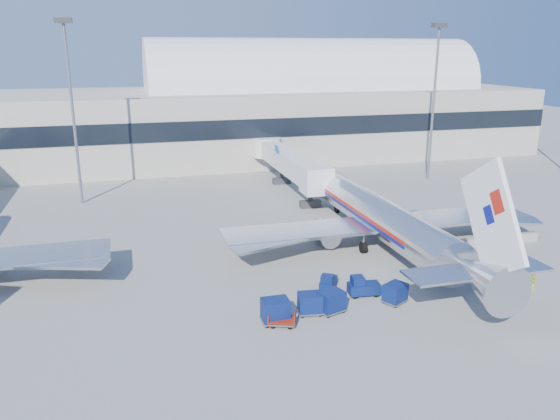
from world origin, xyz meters
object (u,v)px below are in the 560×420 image
object	(u,v)px
jetbridge_near	(286,160)
tug_left	(328,282)
cart_train_a	(331,301)
cart_train_b	(310,303)
airliner_main	(384,219)
tug_right	(474,268)
mast_east	(435,80)
mast_west	(70,86)
cart_solo_far	(485,277)
cart_open_red	(282,321)
barrier_near	(468,243)
ramp_worker	(532,283)
barrier_mid	(496,240)
cart_train_c	(275,310)
tug_lead	(363,287)
cart_solo_near	(395,293)
barrier_far	(523,237)

from	to	relation	value
jetbridge_near	tug_left	size ratio (longest dim) A/B	11.16
cart_train_a	cart_train_b	distance (m)	1.61
airliner_main	tug_right	distance (m)	9.99
mast_east	cart_train_b	size ratio (longest dim) A/B	11.21
jetbridge_near	cart_train_a	xyz separation A→B (m)	(-7.71, -38.17, -3.02)
mast_west	cart_solo_far	distance (m)	51.68
cart_open_red	barrier_near	bearing A→B (deg)	45.99
jetbridge_near	ramp_worker	size ratio (longest dim) A/B	17.58
cart_train_b	cart_open_red	size ratio (longest dim) A/B	0.88
airliner_main	barrier_mid	world-z (taller)	airliner_main
cart_train_c	ramp_worker	distance (m)	21.46
jetbridge_near	ramp_worker	distance (m)	40.43
airliner_main	cart_solo_far	distance (m)	11.75
cart_solo_far	tug_left	bearing A→B (deg)	172.94
tug_lead	cart_open_red	world-z (taller)	tug_lead
cart_train_b	cart_solo_near	bearing A→B (deg)	6.97
ramp_worker	barrier_mid	bearing A→B (deg)	-76.76
tug_right	mast_east	bearing A→B (deg)	103.53
cart_open_red	cart_solo_far	bearing A→B (deg)	27.26
barrier_far	tug_right	size ratio (longest dim) A/B	1.30
airliner_main	jetbridge_near	xyz separation A→B (m)	(-2.40, 26.30, 1.00)
airliner_main	cart_solo_far	bearing A→B (deg)	-69.90
mast_east	ramp_worker	distance (m)	42.93
mast_east	tug_lead	world-z (taller)	mast_east
mast_east	barrier_mid	world-z (taller)	mast_east
mast_east	tug_left	bearing A→B (deg)	-130.77
ramp_worker	cart_train_a	bearing A→B (deg)	32.63
jetbridge_near	mast_west	distance (m)	29.67
barrier_far	cart_train_b	distance (m)	27.85
ramp_worker	mast_east	bearing A→B (deg)	-72.69
barrier_mid	cart_solo_near	bearing A→B (deg)	-150.14
ramp_worker	tug_left	bearing A→B (deg)	18.95
mast_east	cart_solo_far	xyz separation A→B (m)	(-16.03, -36.35, -14.00)
cart_train_c	ramp_worker	xyz separation A→B (m)	(21.45, -0.66, -0.18)
mast_east	tug_left	size ratio (longest dim) A/B	9.17
mast_east	cart_open_red	xyz separation A→B (m)	(-34.20, -38.33, -14.42)
airliner_main	barrier_mid	distance (m)	11.84
mast_east	cart_solo_near	size ratio (longest dim) A/B	10.14
tug_lead	cart_train_c	size ratio (longest dim) A/B	1.28
mast_west	barrier_mid	xyz separation A→B (m)	(41.30, -28.00, -14.34)
cart_train_b	tug_right	bearing A→B (deg)	18.03
tug_left	ramp_worker	xyz separation A→B (m)	(15.81, -4.89, 0.12)
cart_train_a	cart_open_red	distance (m)	4.24
barrier_near	cart_train_a	world-z (taller)	cart_train_a
barrier_near	cart_open_red	size ratio (longest dim) A/B	1.31
jetbridge_near	mast_east	world-z (taller)	mast_east
cart_open_red	tug_lead	bearing A→B (deg)	43.10
cart_solo_near	cart_solo_far	world-z (taller)	cart_solo_near
mast_west	cart_open_red	world-z (taller)	mast_west
cart_train_c	cart_solo_near	bearing A→B (deg)	3.68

